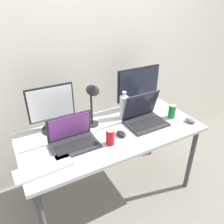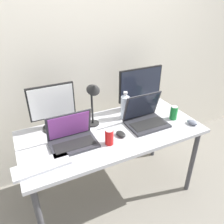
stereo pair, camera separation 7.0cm
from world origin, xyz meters
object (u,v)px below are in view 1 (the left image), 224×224
water_bottle (124,106)px  soda_can_by_laptop (172,111)px  mouse_by_laptop (191,120)px  soda_can_near_keyboard (110,137)px  work_desk (112,137)px  desk_lamp (93,97)px  mouse_by_keyboard (121,134)px  monitor_center (138,86)px  laptop_secondary (144,116)px  laptop_silver (73,138)px  keyboard_main (44,168)px  monitor_left (52,108)px

water_bottle → soda_can_by_laptop: bearing=-28.4°
mouse_by_laptop → water_bottle: size_ratio=0.36×
water_bottle → soda_can_near_keyboard: (-0.30, -0.29, -0.06)m
work_desk → desk_lamp: 0.39m
mouse_by_keyboard → soda_can_near_keyboard: size_ratio=0.78×
monitor_center → laptop_secondary: size_ratio=1.32×
monitor_center → mouse_by_laptop: monitor_center is taller
laptop_silver → keyboard_main: 0.32m
monitor_center → soda_can_by_laptop: 0.39m
monitor_left → desk_lamp: size_ratio=0.93×
monitor_center → keyboard_main: size_ratio=1.20×
keyboard_main → soda_can_by_laptop: soda_can_by_laptop is taller
water_bottle → desk_lamp: 0.35m
keyboard_main → soda_can_near_keyboard: soda_can_near_keyboard is taller
laptop_silver → mouse_by_laptop: (1.03, -0.20, -0.04)m
monitor_left → laptop_silver: (0.07, -0.27, -0.15)m
monitor_center → water_bottle: 0.26m
work_desk → soda_can_near_keyboard: (-0.10, -0.15, 0.13)m
mouse_by_keyboard → mouse_by_laptop: bearing=-18.3°
keyboard_main → soda_can_by_laptop: bearing=2.0°
soda_can_by_laptop → laptop_secondary: bearing=169.8°
monitor_left → keyboard_main: 0.52m
work_desk → keyboard_main: keyboard_main is taller
monitor_left → monitor_center: monitor_center is taller
soda_can_by_laptop → monitor_center: bearing=119.6°
mouse_by_laptop → desk_lamp: bearing=138.4°
keyboard_main → mouse_by_laptop: 1.30m
work_desk → desk_lamp: size_ratio=3.59×
soda_can_by_laptop → desk_lamp: bearing=164.4°
laptop_silver → mouse_by_laptop: size_ratio=3.67×
soda_can_by_laptop → monitor_left: bearing=162.2°
mouse_by_keyboard → work_desk: bearing=99.4°
work_desk → water_bottle: size_ratio=5.81×
work_desk → laptop_silver: bearing=-176.7°
keyboard_main → monitor_left: bearing=62.3°
mouse_by_keyboard → soda_can_by_laptop: soda_can_by_laptop is taller
keyboard_main → desk_lamp: desk_lamp is taller
laptop_silver → laptop_secondary: (0.67, -0.00, 0.00)m
mouse_by_laptop → water_bottle: 0.61m
desk_lamp → soda_can_near_keyboard: bearing=-88.6°
monitor_center → laptop_silver: 0.83m
mouse_by_laptop → soda_can_by_laptop: 0.18m
laptop_secondary → soda_can_by_laptop: 0.28m
mouse_by_laptop → monitor_left: bearing=138.8°
soda_can_near_keyboard → mouse_by_laptop: bearing=-5.0°
monitor_left → mouse_by_keyboard: 0.60m
monitor_center → laptop_secondary: (-0.10, -0.26, -0.18)m
laptop_silver → soda_can_by_laptop: 0.95m
soda_can_by_laptop → soda_can_near_keyboard: bearing=-173.2°
laptop_secondary → desk_lamp: 0.50m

